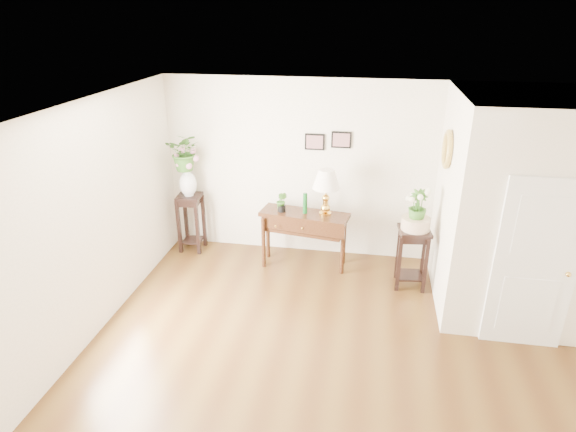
% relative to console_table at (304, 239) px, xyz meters
% --- Properties ---
extents(floor, '(6.00, 5.50, 0.02)m').
position_rel_console_table_xyz_m(floor, '(0.72, -2.23, -0.44)').
color(floor, '#523716').
rests_on(floor, ground).
extents(ceiling, '(6.00, 5.50, 0.02)m').
position_rel_console_table_xyz_m(ceiling, '(0.72, -2.23, 2.36)').
color(ceiling, white).
rests_on(ceiling, ground).
extents(wall_back, '(6.00, 0.02, 2.80)m').
position_rel_console_table_xyz_m(wall_back, '(0.72, 0.52, 0.96)').
color(wall_back, white).
rests_on(wall_back, ground).
extents(wall_left, '(0.02, 5.50, 2.80)m').
position_rel_console_table_xyz_m(wall_left, '(-2.28, -2.23, 0.96)').
color(wall_left, white).
rests_on(wall_left, ground).
extents(partition, '(1.80, 1.95, 2.80)m').
position_rel_console_table_xyz_m(partition, '(2.82, -0.45, 0.96)').
color(partition, white).
rests_on(partition, floor).
extents(door, '(0.90, 0.05, 2.10)m').
position_rel_console_table_xyz_m(door, '(2.82, -1.45, 0.61)').
color(door, silver).
rests_on(door, floor).
extents(art_print_left, '(0.30, 0.02, 0.25)m').
position_rel_console_table_xyz_m(art_print_left, '(0.07, 0.50, 1.41)').
color(art_print_left, black).
rests_on(art_print_left, wall_back).
extents(art_print_right, '(0.30, 0.02, 0.25)m').
position_rel_console_table_xyz_m(art_print_right, '(0.47, 0.50, 1.46)').
color(art_print_right, black).
rests_on(art_print_right, wall_back).
extents(wall_ornament, '(0.07, 0.51, 0.51)m').
position_rel_console_table_xyz_m(wall_ornament, '(1.88, -0.33, 1.61)').
color(wall_ornament, tan).
rests_on(wall_ornament, partition).
extents(console_table, '(1.38, 0.65, 0.89)m').
position_rel_console_table_xyz_m(console_table, '(0.00, 0.00, 0.00)').
color(console_table, black).
rests_on(console_table, floor).
extents(table_lamp, '(0.48, 0.48, 0.71)m').
position_rel_console_table_xyz_m(table_lamp, '(0.31, 0.00, 0.79)').
color(table_lamp, gold).
rests_on(table_lamp, console_table).
extents(green_vase, '(0.08, 0.08, 0.32)m').
position_rel_console_table_xyz_m(green_vase, '(0.01, 0.00, 0.61)').
color(green_vase, '#0C4617').
rests_on(green_vase, console_table).
extents(potted_plant, '(0.19, 0.17, 0.30)m').
position_rel_console_table_xyz_m(potted_plant, '(-0.35, 0.00, 0.59)').
color(potted_plant, '#32661F').
rests_on(potted_plant, console_table).
extents(plant_stand_a, '(0.40, 0.40, 0.96)m').
position_rel_console_table_xyz_m(plant_stand_a, '(-1.90, 0.22, 0.04)').
color(plant_stand_a, black).
rests_on(plant_stand_a, floor).
extents(porcelain_vase, '(0.28, 0.28, 0.47)m').
position_rel_console_table_xyz_m(porcelain_vase, '(-1.90, 0.22, 0.74)').
color(porcelain_vase, silver).
rests_on(porcelain_vase, plant_stand_a).
extents(lily_arrangement, '(0.58, 0.51, 0.60)m').
position_rel_console_table_xyz_m(lily_arrangement, '(-1.90, 0.22, 1.22)').
color(lily_arrangement, '#32661F').
rests_on(lily_arrangement, porcelain_vase).
extents(plant_stand_b, '(0.47, 0.47, 0.89)m').
position_rel_console_table_xyz_m(plant_stand_b, '(1.60, -0.33, 0.00)').
color(plant_stand_b, black).
rests_on(plant_stand_b, floor).
extents(ceramic_bowl, '(0.51, 0.51, 0.17)m').
position_rel_console_table_xyz_m(ceramic_bowl, '(1.60, -0.33, 0.53)').
color(ceramic_bowl, beige).
rests_on(ceramic_bowl, plant_stand_b).
extents(narcissus, '(0.32, 0.32, 0.45)m').
position_rel_console_table_xyz_m(narcissus, '(1.60, -0.33, 0.80)').
color(narcissus, '#32661F').
rests_on(narcissus, ceramic_bowl).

